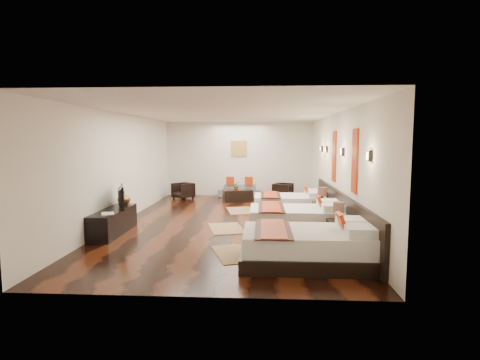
# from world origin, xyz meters

# --- Properties ---
(floor) EXTENTS (5.50, 9.50, 0.01)m
(floor) POSITION_xyz_m (0.00, 0.00, 0.00)
(floor) COLOR black
(floor) RESTS_ON ground
(ceiling) EXTENTS (5.50, 9.50, 0.01)m
(ceiling) POSITION_xyz_m (0.00, 0.00, 2.80)
(ceiling) COLOR white
(ceiling) RESTS_ON floor
(back_wall) EXTENTS (5.50, 0.01, 2.80)m
(back_wall) POSITION_xyz_m (0.00, 4.75, 1.40)
(back_wall) COLOR silver
(back_wall) RESTS_ON floor
(left_wall) EXTENTS (0.01, 9.50, 2.80)m
(left_wall) POSITION_xyz_m (-2.75, 0.00, 1.40)
(left_wall) COLOR silver
(left_wall) RESTS_ON floor
(right_wall) EXTENTS (0.01, 9.50, 2.80)m
(right_wall) POSITION_xyz_m (2.75, 0.00, 1.40)
(right_wall) COLOR silver
(right_wall) RESTS_ON floor
(headboard_panel) EXTENTS (0.08, 6.60, 0.90)m
(headboard_panel) POSITION_xyz_m (2.71, -0.80, 0.45)
(headboard_panel) COLOR black
(headboard_panel) RESTS_ON floor
(bed_near) EXTENTS (2.34, 1.47, 0.89)m
(bed_near) POSITION_xyz_m (1.70, -3.23, 0.31)
(bed_near) COLOR black
(bed_near) RESTS_ON floor
(bed_mid) EXTENTS (2.24, 1.41, 0.85)m
(bed_mid) POSITION_xyz_m (1.70, -0.93, 0.29)
(bed_mid) COLOR black
(bed_mid) RESTS_ON floor
(bed_far) EXTENTS (2.11, 1.33, 0.81)m
(bed_far) POSITION_xyz_m (1.70, 1.31, 0.28)
(bed_far) COLOR black
(bed_far) RESTS_ON floor
(nightstand_a) EXTENTS (0.43, 0.43, 0.85)m
(nightstand_a) POSITION_xyz_m (2.44, -1.85, 0.30)
(nightstand_a) COLOR black
(nightstand_a) RESTS_ON floor
(nightstand_b) EXTENTS (0.45, 0.45, 0.89)m
(nightstand_b) POSITION_xyz_m (2.45, 0.31, 0.31)
(nightstand_b) COLOR black
(nightstand_b) RESTS_ON floor
(jute_mat_near) EXTENTS (1.08, 1.37, 0.01)m
(jute_mat_near) POSITION_xyz_m (0.39, -2.75, 0.01)
(jute_mat_near) COLOR #97784C
(jute_mat_near) RESTS_ON floor
(jute_mat_mid) EXTENTS (1.02, 1.35, 0.01)m
(jute_mat_mid) POSITION_xyz_m (0.02, -0.72, 0.01)
(jute_mat_mid) COLOR #97784C
(jute_mat_mid) RESTS_ON floor
(jute_mat_far) EXTENTS (0.98, 1.33, 0.01)m
(jute_mat_far) POSITION_xyz_m (0.23, 1.62, 0.01)
(jute_mat_far) COLOR #97784C
(jute_mat_far) RESTS_ON floor
(tv_console) EXTENTS (0.50, 1.80, 0.55)m
(tv_console) POSITION_xyz_m (-2.50, -1.36, 0.28)
(tv_console) COLOR black
(tv_console) RESTS_ON floor
(tv) EXTENTS (0.45, 0.90, 0.53)m
(tv) POSITION_xyz_m (-2.45, -1.15, 0.81)
(tv) COLOR black
(tv) RESTS_ON tv_console
(book) EXTENTS (0.36, 0.41, 0.03)m
(book) POSITION_xyz_m (-2.50, -1.98, 0.57)
(book) COLOR black
(book) RESTS_ON tv_console
(figurine) EXTENTS (0.40, 0.40, 0.32)m
(figurine) POSITION_xyz_m (-2.50, -0.65, 0.71)
(figurine) COLOR brown
(figurine) RESTS_ON tv_console
(sofa) EXTENTS (1.57, 0.63, 0.46)m
(sofa) POSITION_xyz_m (0.04, 4.44, 0.23)
(sofa) COLOR slate
(sofa) RESTS_ON floor
(armchair_left) EXTENTS (0.89, 0.90, 0.59)m
(armchair_left) POSITION_xyz_m (-1.97, 3.84, 0.29)
(armchair_left) COLOR black
(armchair_left) RESTS_ON floor
(armchair_right) EXTENTS (0.83, 0.82, 0.58)m
(armchair_right) POSITION_xyz_m (1.64, 4.03, 0.29)
(armchair_right) COLOR black
(armchair_right) RESTS_ON floor
(coffee_table) EXTENTS (1.09, 0.74, 0.40)m
(coffee_table) POSITION_xyz_m (0.04, 3.39, 0.20)
(coffee_table) COLOR black
(coffee_table) RESTS_ON floor
(table_plant) EXTENTS (0.30, 0.27, 0.29)m
(table_plant) POSITION_xyz_m (-0.01, 3.34, 0.55)
(table_plant) COLOR #20571D
(table_plant) RESTS_ON coffee_table
(orange_panel_a) EXTENTS (0.04, 0.40, 1.30)m
(orange_panel_a) POSITION_xyz_m (2.73, -1.90, 1.70)
(orange_panel_a) COLOR #D86014
(orange_panel_a) RESTS_ON right_wall
(orange_panel_b) EXTENTS (0.04, 0.40, 1.30)m
(orange_panel_b) POSITION_xyz_m (2.73, 0.30, 1.70)
(orange_panel_b) COLOR #D86014
(orange_panel_b) RESTS_ON right_wall
(sconce_near) EXTENTS (0.07, 0.12, 0.18)m
(sconce_near) POSITION_xyz_m (2.70, -3.00, 1.85)
(sconce_near) COLOR black
(sconce_near) RESTS_ON right_wall
(sconce_mid) EXTENTS (0.07, 0.12, 0.18)m
(sconce_mid) POSITION_xyz_m (2.70, -0.80, 1.85)
(sconce_mid) COLOR black
(sconce_mid) RESTS_ON right_wall
(sconce_far) EXTENTS (0.07, 0.12, 0.18)m
(sconce_far) POSITION_xyz_m (2.70, 1.40, 1.85)
(sconce_far) COLOR black
(sconce_far) RESTS_ON right_wall
(sconce_lounge) EXTENTS (0.07, 0.12, 0.18)m
(sconce_lounge) POSITION_xyz_m (2.70, 2.30, 1.85)
(sconce_lounge) COLOR black
(sconce_lounge) RESTS_ON right_wall
(gold_artwork) EXTENTS (0.60, 0.04, 0.60)m
(gold_artwork) POSITION_xyz_m (0.00, 4.73, 1.80)
(gold_artwork) COLOR #AD873F
(gold_artwork) RESTS_ON back_wall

